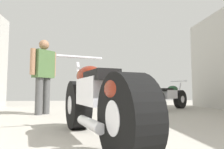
# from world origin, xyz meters

# --- Properties ---
(ground_plane) EXTENTS (15.01, 15.01, 0.00)m
(ground_plane) POSITION_xyz_m (0.00, 3.13, 0.00)
(ground_plane) COLOR #A8A399
(motorcycle_maroon_cruiser) EXTENTS (0.89, 2.04, 0.97)m
(motorcycle_maroon_cruiser) POSITION_xyz_m (-0.37, 1.90, 0.40)
(motorcycle_maroon_cruiser) COLOR black
(motorcycle_maroon_cruiser) RESTS_ON ground_plane
(motorcycle_black_naked) EXTENTS (1.44, 1.19, 0.80)m
(motorcycle_black_naked) POSITION_xyz_m (1.67, 5.17, 0.34)
(motorcycle_black_naked) COLOR black
(motorcycle_black_naked) RESTS_ON ground_plane
(mechanic_in_blue) EXTENTS (0.49, 0.57, 1.62)m
(mechanic_in_blue) POSITION_xyz_m (-1.45, 4.38, 0.92)
(mechanic_in_blue) COLOR #4C4C4C
(mechanic_in_blue) RESTS_ON ground_plane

